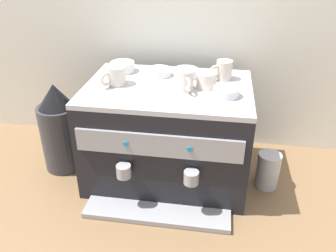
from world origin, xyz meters
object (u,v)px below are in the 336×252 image
(ceramic_cup_2, at_px, (206,80))
(milk_pitcher, at_px, (268,170))
(ceramic_bowl_0, at_px, (159,72))
(ceramic_bowl_1, at_px, (123,67))
(ceramic_cup_3, at_px, (223,70))
(espresso_machine, at_px, (168,133))
(ceramic_bowl_2, at_px, (186,72))
(coffee_grinder, at_px, (60,129))
(ceramic_cup_0, at_px, (185,81))
(ceramic_bowl_3, at_px, (226,92))
(ceramic_cup_1, at_px, (115,76))

(ceramic_cup_2, relative_size, milk_pitcher, 0.72)
(ceramic_bowl_0, bearing_deg, ceramic_bowl_1, 171.49)
(ceramic_cup_3, xyz_separation_m, ceramic_bowl_0, (-0.27, 0.00, -0.02))
(espresso_machine, height_order, ceramic_bowl_0, ceramic_bowl_0)
(ceramic_bowl_2, bearing_deg, milk_pitcher, -21.31)
(ceramic_cup_3, bearing_deg, espresso_machine, -152.20)
(ceramic_bowl_1, bearing_deg, ceramic_bowl_0, -8.51)
(ceramic_cup_2, distance_m, ceramic_bowl_2, 0.14)
(espresso_machine, xyz_separation_m, coffee_grinder, (-0.49, -0.01, -0.02))
(ceramic_bowl_1, bearing_deg, ceramic_cup_0, -29.12)
(coffee_grinder, xyz_separation_m, milk_pitcher, (0.92, -0.01, -0.12))
(ceramic_cup_0, height_order, ceramic_cup_3, same)
(coffee_grinder, bearing_deg, ceramic_bowl_3, -3.73)
(ceramic_bowl_1, relative_size, coffee_grinder, 0.26)
(espresso_machine, distance_m, ceramic_cup_1, 0.33)
(ceramic_bowl_2, bearing_deg, coffee_grinder, -165.71)
(ceramic_bowl_0, bearing_deg, ceramic_cup_2, -25.15)
(ceramic_cup_0, xyz_separation_m, milk_pitcher, (0.36, 0.00, -0.39))
(ceramic_cup_3, relative_size, ceramic_bowl_0, 0.97)
(ceramic_cup_3, relative_size, ceramic_bowl_2, 0.95)
(ceramic_bowl_0, xyz_separation_m, ceramic_bowl_2, (0.11, 0.01, 0.00))
(espresso_machine, bearing_deg, ceramic_bowl_3, -14.44)
(espresso_machine, xyz_separation_m, ceramic_cup_0, (0.07, -0.03, 0.25))
(espresso_machine, height_order, ceramic_cup_1, ceramic_cup_1)
(ceramic_cup_0, height_order, milk_pitcher, ceramic_cup_0)
(ceramic_cup_2, bearing_deg, ceramic_cup_1, -175.14)
(ceramic_bowl_0, height_order, ceramic_bowl_1, ceramic_bowl_1)
(espresso_machine, bearing_deg, ceramic_bowl_1, 148.04)
(espresso_machine, bearing_deg, ceramic_cup_1, -176.58)
(ceramic_cup_0, xyz_separation_m, ceramic_cup_1, (-0.28, 0.01, -0.00))
(espresso_machine, xyz_separation_m, ceramic_bowl_2, (0.06, 0.13, 0.23))
(ceramic_cup_3, relative_size, coffee_grinder, 0.24)
(ceramic_bowl_1, distance_m, coffee_grinder, 0.39)
(ceramic_cup_0, bearing_deg, coffee_grinder, 178.65)
(ceramic_cup_1, bearing_deg, ceramic_bowl_1, 94.80)
(ceramic_bowl_0, relative_size, ceramic_bowl_2, 0.98)
(ceramic_bowl_3, bearing_deg, ceramic_bowl_0, 148.63)
(ceramic_cup_3, distance_m, coffee_grinder, 0.76)
(ceramic_bowl_1, bearing_deg, ceramic_bowl_3, -23.66)
(espresso_machine, xyz_separation_m, ceramic_cup_2, (0.15, 0.02, 0.25))
(milk_pitcher, bearing_deg, coffee_grinder, 179.48)
(ceramic_cup_1, height_order, ceramic_bowl_0, ceramic_cup_1)
(espresso_machine, xyz_separation_m, ceramic_bowl_0, (-0.05, 0.11, 0.23))
(ceramic_cup_1, bearing_deg, milk_pitcher, -0.73)
(ceramic_cup_3, height_order, ceramic_bowl_2, ceramic_cup_3)
(ceramic_cup_2, bearing_deg, espresso_machine, -173.12)
(ceramic_bowl_3, relative_size, coffee_grinder, 0.24)
(ceramic_bowl_0, xyz_separation_m, milk_pitcher, (0.49, -0.13, -0.36))
(ceramic_bowl_0, relative_size, coffee_grinder, 0.24)
(ceramic_cup_2, relative_size, ceramic_bowl_2, 1.11)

